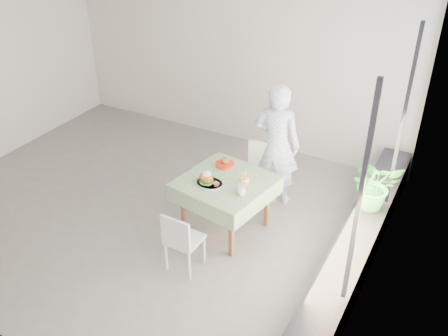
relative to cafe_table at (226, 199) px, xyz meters
The scene contains 15 objects.
floor 1.23m from the cafe_table, behind, with size 6.00×6.00×0.00m, color slate.
ceiling 2.60m from the cafe_table, behind, with size 6.00×6.00×0.00m, color white.
wall_back 2.80m from the cafe_table, 115.43° to the left, with size 6.00×0.02×2.80m, color silver.
wall_right 2.10m from the cafe_table, ahead, with size 0.02×5.00×2.80m, color silver.
window_pane 2.19m from the cafe_table, ahead, with size 0.01×4.80×2.18m, color #D1E0F9.
window_ledge 1.69m from the cafe_table, ahead, with size 0.40×4.80×0.50m, color black.
cafe_table is the anchor object (origin of this frame).
chair_far 0.72m from the cafe_table, 77.70° to the left, with size 0.48×0.48×0.90m.
chair_near 0.90m from the cafe_table, 94.79° to the right, with size 0.38×0.38×0.79m.
diner 1.05m from the cafe_table, 73.57° to the left, with size 0.64×0.42×1.75m, color #8DB9E2.
main_dish 0.41m from the cafe_table, 132.12° to the right, with size 0.34×0.34×0.17m.
juice_cup_orange 0.43m from the cafe_table, 10.12° to the left, with size 0.10×0.10×0.29m.
juice_cup_lemonade 0.51m from the cafe_table, 31.47° to the right, with size 0.11×0.11×0.30m.
second_dish 0.47m from the cafe_table, 119.60° to the left, with size 0.25×0.25×0.12m.
potted_plant 1.82m from the cafe_table, 21.44° to the left, with size 0.57×0.50×0.64m, color #287A30.
Camera 1 is at (3.58, -4.47, 4.03)m, focal length 40.00 mm.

